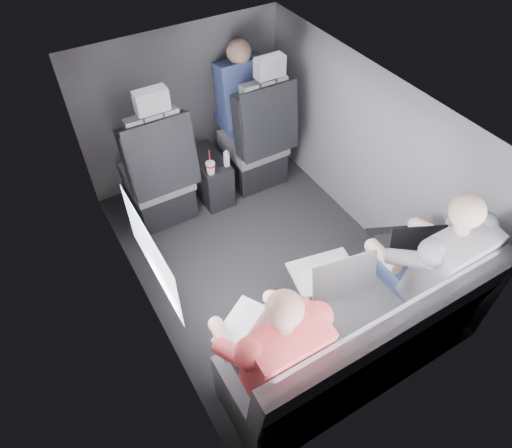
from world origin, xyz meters
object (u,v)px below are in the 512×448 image
front_seat_left (159,179)px  passenger_rear_left (269,349)px  laptop_white (251,330)px  laptop_silver (331,274)px  center_console (210,177)px  passenger_rear_right (425,263)px  rear_bench (355,345)px  soda_cup (211,167)px  passenger_front_right (240,95)px  front_seat_right (257,144)px  laptop_black (403,242)px  water_bottle (227,159)px

front_seat_left → passenger_rear_left: (-0.10, -1.81, 0.22)m
laptop_white → laptop_silver: size_ratio=1.04×
center_console → passenger_rear_right: passenger_rear_right is taller
rear_bench → passenger_rear_right: (0.55, 0.09, 0.33)m
laptop_white → laptop_silver: laptop_silver is taller
laptop_white → soda_cup: bearing=71.5°
passenger_rear_left → passenger_rear_right: 1.09m
rear_bench → passenger_front_right: bearing=78.5°
soda_cup → passenger_front_right: size_ratio=0.29×
front_seat_right → passenger_rear_left: bearing=-118.9°
front_seat_right → laptop_silver: size_ratio=2.90×
laptop_white → passenger_front_right: bearing=62.2°
laptop_black → passenger_front_right: passenger_front_right is taller
water_bottle → front_seat_right: bearing=18.9°
front_seat_left → laptop_silver: bearing=-73.9°
center_console → front_seat_left: bearing=-174.9°
rear_bench → center_console: bearing=90.0°
rear_bench → passenger_rear_left: bearing=170.1°
water_bottle → passenger_rear_left: passenger_rear_left is taller
front_seat_right → passenger_rear_right: (0.10, -1.81, 0.24)m
front_seat_right → center_console: bearing=174.9°
passenger_rear_left → passenger_rear_right: passenger_rear_right is taller
soda_cup → passenger_rear_right: (0.61, -1.66, 0.18)m
rear_bench → passenger_rear_right: size_ratio=1.29×
center_console → water_bottle: 0.32m
laptop_white → passenger_front_right: (1.02, 1.93, 0.12)m
front_seat_left → passenger_rear_right: size_ratio=1.02×
laptop_black → passenger_rear_right: passenger_rear_right is taller
laptop_white → laptop_black: bearing=3.1°
front_seat_left → front_seat_right: 0.90m
passenger_rear_left → passenger_front_right: size_ratio=1.52×
center_console → laptop_black: size_ratio=1.12×
front_seat_right → laptop_black: bearing=-86.3°
water_bottle → laptop_white: size_ratio=0.31×
laptop_white → laptop_black: laptop_white is taller
front_seat_right → passenger_rear_left: 2.07m
rear_bench → front_seat_left: bearing=103.3°
soda_cup → laptop_black: bearing=-67.1°
front_seat_left → center_console: 0.49m
laptop_white → passenger_rear_right: 1.13m
passenger_rear_right → passenger_front_right: passenger_rear_right is taller
rear_bench → soda_cup: bearing=92.1°
passenger_rear_left → passenger_front_right: bearing=64.4°
laptop_white → passenger_rear_right: bearing=-6.7°
laptop_silver → laptop_black: 0.55m
laptop_silver → passenger_front_right: bearing=76.9°
passenger_rear_left → passenger_front_right: 2.29m
soda_cup → center_console: bearing=70.8°
front_seat_left → front_seat_right: size_ratio=1.00×
rear_bench → laptop_silver: 0.45m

